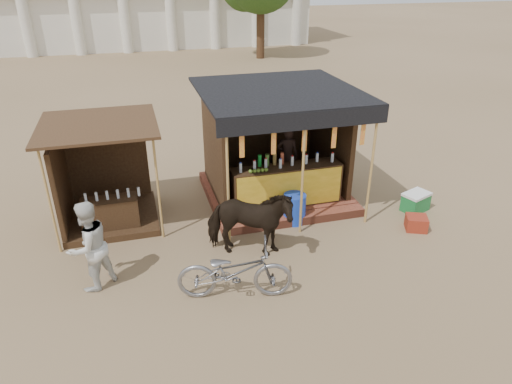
{
  "coord_description": "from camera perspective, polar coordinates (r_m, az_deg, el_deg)",
  "views": [
    {
      "loc": [
        -2.28,
        -6.55,
        5.33
      ],
      "look_at": [
        0.0,
        1.6,
        1.1
      ],
      "focal_mm": 32.0,
      "sensor_mm": 36.0,
      "label": 1
    }
  ],
  "objects": [
    {
      "name": "secondary_stall",
      "position": [
        10.8,
        -18.87,
        0.53
      ],
      "size": [
        2.4,
        2.4,
        2.38
      ],
      "color": "#3B2915",
      "rests_on": "ground"
    },
    {
      "name": "ground",
      "position": [
        8.74,
        2.88,
        -11.03
      ],
      "size": [
        120.0,
        120.0,
        0.0
      ],
      "primitive_type": "plane",
      "color": "#846B4C",
      "rests_on": "ground"
    },
    {
      "name": "motorbike",
      "position": [
        8.08,
        -2.66,
        -9.88
      ],
      "size": [
        2.13,
        1.15,
        1.06
      ],
      "primitive_type": "imported",
      "rotation": [
        0.0,
        0.0,
        1.34
      ],
      "color": "gray",
      "rests_on": "ground"
    },
    {
      "name": "main_stall",
      "position": [
        11.29,
        2.57,
        4.1
      ],
      "size": [
        3.6,
        3.61,
        2.78
      ],
      "color": "brown",
      "rests_on": "ground"
    },
    {
      "name": "cow",
      "position": [
        9.04,
        -0.9,
        -3.93
      ],
      "size": [
        1.93,
        1.4,
        1.48
      ],
      "primitive_type": "imported",
      "rotation": [
        0.0,
        0.0,
        1.19
      ],
      "color": "black",
      "rests_on": "ground"
    },
    {
      "name": "cooler",
      "position": [
        11.59,
        19.33,
        -1.14
      ],
      "size": [
        0.76,
        0.64,
        0.46
      ],
      "color": "#197433",
      "rests_on": "ground"
    },
    {
      "name": "bystander",
      "position": [
        8.64,
        -20.16,
        -6.41
      ],
      "size": [
        1.06,
        1.04,
        1.72
      ],
      "primitive_type": "imported",
      "rotation": [
        0.0,
        0.0,
        3.85
      ],
      "color": "silver",
      "rests_on": "ground"
    },
    {
      "name": "red_crate",
      "position": [
        10.81,
        19.4,
        -3.68
      ],
      "size": [
        0.57,
        0.56,
        0.32
      ],
      "primitive_type": "cube",
      "rotation": [
        0.0,
        0.0,
        -0.41
      ],
      "color": "maroon",
      "rests_on": "ground"
    },
    {
      "name": "blue_barrel",
      "position": [
        10.43,
        4.82,
        -2.07
      ],
      "size": [
        0.54,
        0.54,
        0.7
      ],
      "primitive_type": "cylinder",
      "rotation": [
        0.0,
        0.0,
        0.05
      ],
      "color": "blue",
      "rests_on": "ground"
    }
  ]
}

